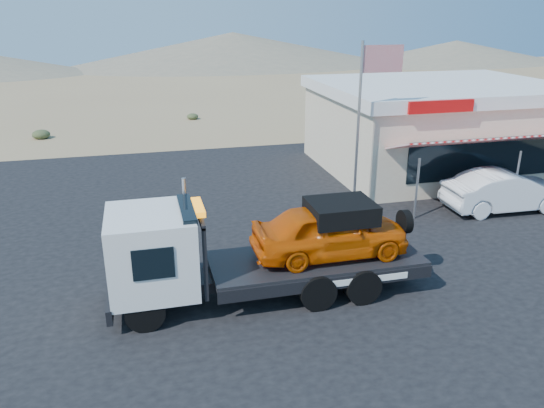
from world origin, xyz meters
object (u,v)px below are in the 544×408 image
object	(u,v)px
tow_truck	(261,245)
flagpole	(365,109)
jerky_store	(436,126)
white_sedan	(505,191)

from	to	relation	value
tow_truck	flagpole	xyz separation A→B (m)	(4.88, 5.05, 2.35)
jerky_store	flagpole	distance (m)	7.36
white_sedan	flagpole	bearing A→B (deg)	78.71
white_sedan	flagpole	xyz separation A→B (m)	(-5.15, 1.23, 3.00)
tow_truck	white_sedan	bearing A→B (deg)	20.85
white_sedan	jerky_store	world-z (taller)	jerky_store
tow_truck	jerky_store	bearing A→B (deg)	42.36
white_sedan	jerky_store	size ratio (longest dim) A/B	0.43
tow_truck	flagpole	bearing A→B (deg)	45.99
jerky_store	flagpole	world-z (taller)	flagpole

